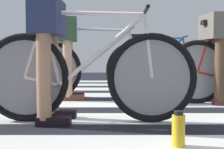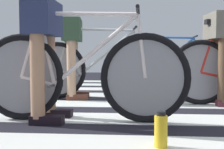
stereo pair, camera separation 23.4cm
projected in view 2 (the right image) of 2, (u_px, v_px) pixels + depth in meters
name	position (u px, v px, depth m)	size (l,w,h in m)	color
ground	(142.00, 110.00, 2.95)	(18.00, 14.00, 0.02)	black
crosswalk_markings	(139.00, 104.00, 3.23)	(5.44, 6.49, 0.00)	silver
bicycle_1_of_4	(81.00, 74.00, 2.36)	(1.74, 0.52, 0.93)	black
cyclist_1_of_4	(44.00, 44.00, 2.37)	(0.32, 0.42, 0.98)	#A87A5B
cyclist_2_of_4	(219.00, 46.00, 3.18)	(0.35, 0.43, 1.00)	brown
bicycle_3_of_4	(98.00, 68.00, 3.67)	(1.73, 0.52, 0.93)	black
cyclist_3_of_4	(73.00, 47.00, 3.65)	(0.35, 0.43, 1.00)	tan
bicycle_4_of_4	(167.00, 65.00, 5.14)	(1.74, 0.52, 0.93)	black
water_bottle	(161.00, 131.00, 1.68)	(0.08, 0.08, 0.21)	gold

